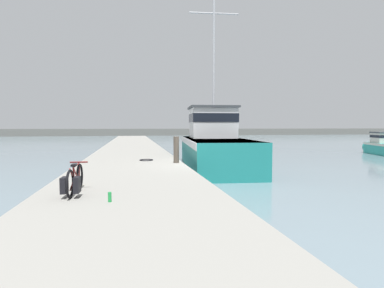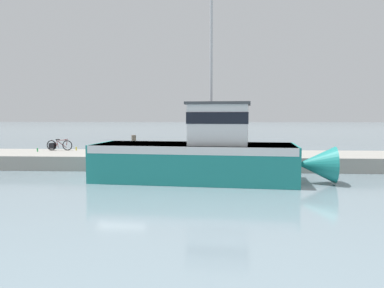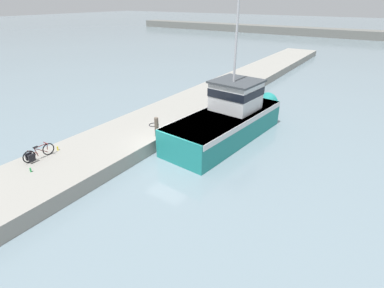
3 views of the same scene
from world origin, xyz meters
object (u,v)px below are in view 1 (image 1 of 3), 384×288
(mooring_post, at_px, (176,150))
(bicycle_touring, at_px, (74,181))
(water_bottle_by_bike, at_px, (81,181))
(fishing_boat_main, at_px, (214,145))
(water_bottle_on_curb, at_px, (110,197))
(boat_blue_far, at_px, (383,146))

(mooring_post, bearing_deg, bicycle_touring, -119.95)
(bicycle_touring, relative_size, water_bottle_by_bike, 7.43)
(fishing_boat_main, distance_m, water_bottle_on_curb, 11.90)
(bicycle_touring, relative_size, water_bottle_on_curb, 8.00)
(boat_blue_far, distance_m, bicycle_touring, 26.88)
(water_bottle_by_bike, bearing_deg, boat_blue_far, 30.44)
(boat_blue_far, xyz_separation_m, water_bottle_by_bike, (-22.64, -13.31, 0.15))
(bicycle_touring, xyz_separation_m, mooring_post, (3.32, 5.75, 0.26))
(water_bottle_by_bike, height_order, water_bottle_on_curb, water_bottle_by_bike)
(water_bottle_by_bike, relative_size, water_bottle_on_curb, 1.08)
(fishing_boat_main, xyz_separation_m, water_bottle_on_curb, (-5.29, -10.65, -0.43))
(water_bottle_by_bike, distance_m, water_bottle_on_curb, 2.32)
(fishing_boat_main, relative_size, boat_blue_far, 2.12)
(fishing_boat_main, bearing_deg, mooring_post, -120.10)
(bicycle_touring, height_order, mooring_post, mooring_post)
(bicycle_touring, bearing_deg, boat_blue_far, 34.66)
(boat_blue_far, xyz_separation_m, mooring_post, (-19.28, -8.79, 0.62))
(bicycle_touring, xyz_separation_m, water_bottle_on_curb, (0.89, -0.88, -0.23))
(fishing_boat_main, relative_size, mooring_post, 9.43)
(water_bottle_by_bike, bearing_deg, mooring_post, 53.33)
(fishing_boat_main, bearing_deg, bicycle_touring, -116.89)
(water_bottle_on_curb, bearing_deg, bicycle_touring, 135.30)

